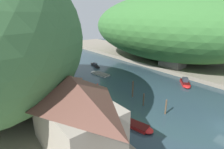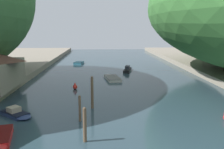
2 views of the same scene
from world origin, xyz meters
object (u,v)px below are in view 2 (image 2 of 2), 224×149
at_px(boat_red_skiff, 128,69).
at_px(channel_buoy_near, 75,87).
at_px(boat_far_upstream, 112,77).
at_px(boat_open_rowboat, 79,63).
at_px(boat_moored_right, 17,114).

bearing_deg(boat_red_skiff, channel_buoy_near, -108.04).
bearing_deg(boat_far_upstream, channel_buoy_near, -136.00).
bearing_deg(boat_open_rowboat, boat_moored_right, -84.00).
relative_size(boat_moored_right, boat_open_rowboat, 0.93).
bearing_deg(boat_open_rowboat, channel_buoy_near, -75.97).
xyz_separation_m(boat_red_skiff, boat_moored_right, (-13.72, -26.37, -0.08)).
xyz_separation_m(boat_far_upstream, boat_moored_right, (-10.09, -18.39, 0.06)).
relative_size(boat_far_upstream, boat_moored_right, 1.70).
relative_size(boat_moored_right, channel_buoy_near, 3.93).
relative_size(boat_far_upstream, channel_buoy_near, 6.68).
relative_size(boat_open_rowboat, channel_buoy_near, 4.25).
distance_m(boat_far_upstream, boat_open_rowboat, 20.33).
xyz_separation_m(boat_moored_right, channel_buoy_near, (4.57, 11.02, 0.11)).
height_order(boat_red_skiff, boat_moored_right, boat_red_skiff).
bearing_deg(boat_moored_right, boat_open_rowboat, -143.90).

